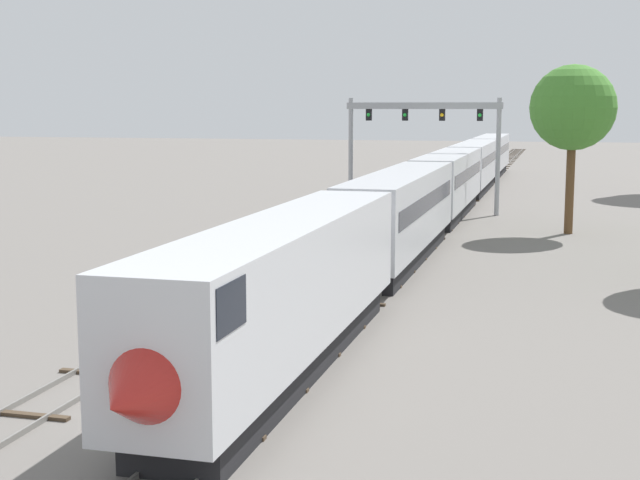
{
  "coord_description": "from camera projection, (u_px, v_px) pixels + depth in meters",
  "views": [
    {
      "loc": [
        10.24,
        -22.74,
        8.28
      ],
      "look_at": [
        1.0,
        12.0,
        3.0
      ],
      "focal_mm": 51.14,
      "sensor_mm": 36.0,
      "label": 1
    }
  ],
  "objects": [
    {
      "name": "passenger_train",
      "position": [
        449.0,
        182.0,
        69.13
      ],
      "size": [
        3.04,
        105.64,
        4.8
      ],
      "color": "silver",
      "rests_on": "ground"
    },
    {
      "name": "signal_gantry",
      "position": [
        423.0,
        130.0,
        70.38
      ],
      "size": [
        12.1,
        0.49,
        8.94
      ],
      "color": "#999BA0",
      "rests_on": "ground"
    },
    {
      "name": "ground_plane",
      "position": [
        176.0,
        404.0,
        25.55
      ],
      "size": [
        400.0,
        400.0,
        0.0
      ],
      "primitive_type": "plane",
      "color": "slate"
    },
    {
      "name": "track_near",
      "position": [
        360.0,
        223.0,
        64.68
      ],
      "size": [
        2.6,
        160.0,
        0.16
      ],
      "color": "slate",
      "rests_on": "ground"
    },
    {
      "name": "track_main",
      "position": [
        467.0,
        198.0,
        82.4
      ],
      "size": [
        2.6,
        200.0,
        0.16
      ],
      "color": "slate",
      "rests_on": "ground"
    },
    {
      "name": "trackside_tree_left",
      "position": [
        573.0,
        108.0,
        58.63
      ],
      "size": [
        5.53,
        5.53,
        10.98
      ],
      "color": "brown",
      "rests_on": "ground"
    }
  ]
}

